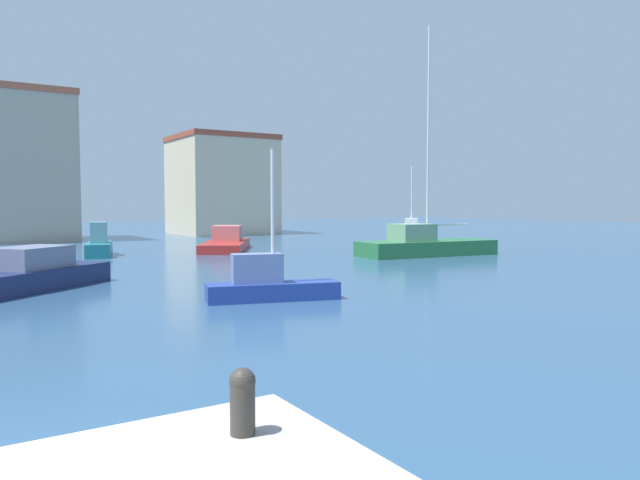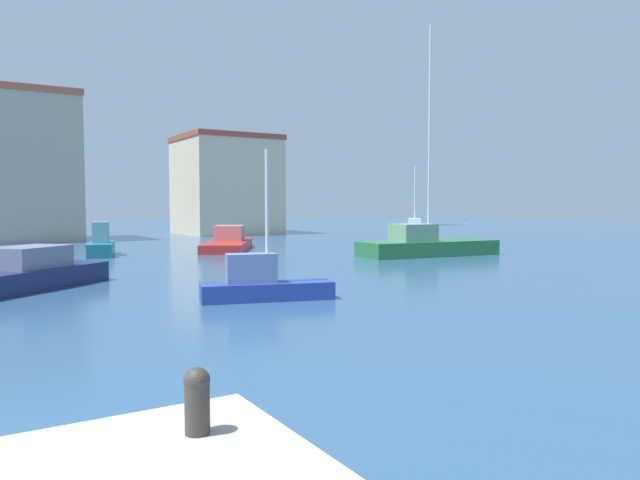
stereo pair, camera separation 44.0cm
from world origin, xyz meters
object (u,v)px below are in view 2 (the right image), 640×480
at_px(motorboat_navy_mid_harbor, 17,276).
at_px(sailboat_white_distant_north, 414,233).
at_px(motorboat_red_far_right, 228,242).
at_px(motorboat_teal_center_channel, 101,245).
at_px(sailboat_blue_far_left, 263,284).
at_px(mooring_bollard, 197,398).
at_px(sailboat_green_near_pier, 425,244).

xyz_separation_m(motorboat_navy_mid_harbor, sailboat_white_distant_north, (29.46, 13.53, 0.18)).
bearing_deg(motorboat_red_far_right, motorboat_navy_mid_harbor, -134.83).
bearing_deg(motorboat_red_far_right, motorboat_teal_center_channel, -176.58).
distance_m(sailboat_blue_far_left, motorboat_teal_center_channel, 19.31).
bearing_deg(sailboat_white_distant_north, motorboat_navy_mid_harbor, -155.33).
bearing_deg(motorboat_teal_center_channel, mooring_bollard, -99.94).
bearing_deg(motorboat_navy_mid_harbor, mooring_bollard, -90.27).
xyz_separation_m(motorboat_red_far_right, motorboat_teal_center_channel, (-8.11, -0.48, 0.14)).
relative_size(sailboat_white_distant_north, motorboat_teal_center_channel, 1.39).
xyz_separation_m(motorboat_navy_mid_harbor, sailboat_blue_far_left, (6.37, -6.19, -0.01)).
bearing_deg(sailboat_blue_far_left, mooring_bollard, -118.33).
xyz_separation_m(motorboat_red_far_right, sailboat_white_distant_north, (15.96, -0.05, 0.22)).
xyz_separation_m(motorboat_navy_mid_harbor, motorboat_teal_center_channel, (5.39, 13.10, 0.10)).
relative_size(sailboat_green_near_pier, sailboat_blue_far_left, 2.81).
relative_size(motorboat_navy_mid_harbor, sailboat_blue_far_left, 1.48).
xyz_separation_m(sailboat_blue_far_left, sailboat_white_distant_north, (23.09, 19.72, 0.20)).
xyz_separation_m(sailboat_blue_far_left, motorboat_teal_center_channel, (-0.98, 19.28, 0.11)).
distance_m(mooring_bollard, sailboat_blue_far_left, 13.63).
bearing_deg(motorboat_red_far_right, sailboat_green_near_pier, -52.27).
height_order(sailboat_green_near_pier, motorboat_red_far_right, sailboat_green_near_pier).
xyz_separation_m(sailboat_white_distant_north, motorboat_teal_center_channel, (-24.07, -0.44, -0.08)).
height_order(sailboat_green_near_pier, motorboat_navy_mid_harbor, sailboat_green_near_pier).
bearing_deg(sailboat_white_distant_north, mooring_bollard, -132.99).
bearing_deg(mooring_bollard, motorboat_teal_center_channel, 80.06).
bearing_deg(mooring_bollard, sailboat_green_near_pier, 44.82).
xyz_separation_m(motorboat_red_far_right, motorboat_navy_mid_harbor, (-13.50, -13.58, 0.04)).
xyz_separation_m(mooring_bollard, sailboat_white_distant_north, (29.55, 31.69, -0.70)).
height_order(motorboat_red_far_right, motorboat_teal_center_channel, motorboat_teal_center_channel).
distance_m(motorboat_navy_mid_harbor, motorboat_teal_center_channel, 14.16).
relative_size(sailboat_green_near_pier, motorboat_navy_mid_harbor, 1.90).
xyz_separation_m(mooring_bollard, motorboat_teal_center_channel, (5.48, 31.26, -0.79)).
distance_m(sailboat_blue_far_left, sailboat_white_distant_north, 30.37).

